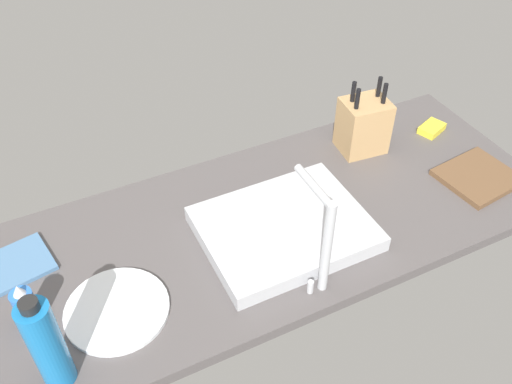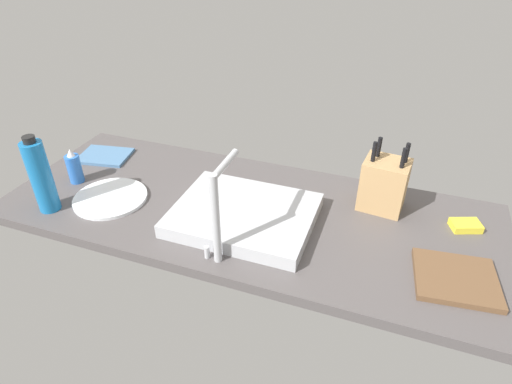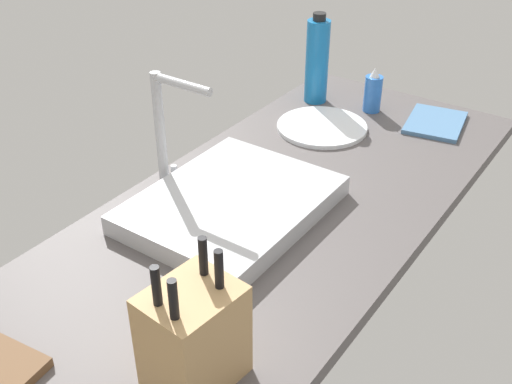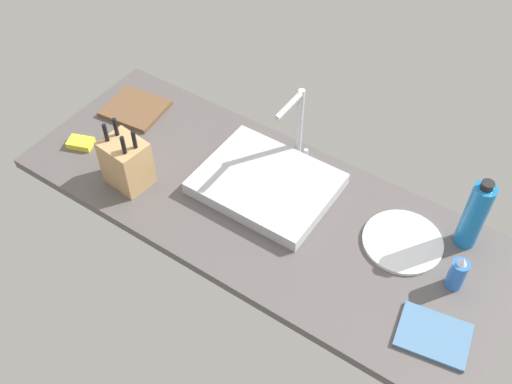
# 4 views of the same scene
# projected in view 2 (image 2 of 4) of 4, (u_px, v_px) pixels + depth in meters

# --- Properties ---
(countertop_slab) EXTENTS (1.68, 0.66, 0.04)m
(countertop_slab) POSITION_uv_depth(u_px,v_px,m) (247.00, 213.00, 1.47)
(countertop_slab) COLOR #514C4C
(countertop_slab) RESTS_ON ground
(sink_basin) EXTENTS (0.45, 0.35, 0.05)m
(sink_basin) POSITION_uv_depth(u_px,v_px,m) (244.00, 215.00, 1.39)
(sink_basin) COLOR #B7BABF
(sink_basin) RESTS_ON countertop_slab
(faucet) EXTENTS (0.06, 0.16, 0.29)m
(faucet) POSITION_uv_depth(u_px,v_px,m) (218.00, 208.00, 1.17)
(faucet) COLOR #B7BABF
(faucet) RESTS_ON countertop_slab
(knife_block) EXTENTS (0.15, 0.13, 0.24)m
(knife_block) POSITION_uv_depth(u_px,v_px,m) (384.00, 184.00, 1.42)
(knife_block) COLOR tan
(knife_block) RESTS_ON countertop_slab
(cutting_board) EXTENTS (0.24, 0.22, 0.02)m
(cutting_board) POSITION_uv_depth(u_px,v_px,m) (456.00, 279.00, 1.17)
(cutting_board) COLOR brown
(cutting_board) RESTS_ON countertop_slab
(soap_bottle) EXTENTS (0.05, 0.05, 0.14)m
(soap_bottle) POSITION_uv_depth(u_px,v_px,m) (74.00, 168.00, 1.58)
(soap_bottle) COLOR blue
(soap_bottle) RESTS_ON countertop_slab
(water_bottle) EXTENTS (0.07, 0.07, 0.27)m
(water_bottle) POSITION_uv_depth(u_px,v_px,m) (41.00, 176.00, 1.39)
(water_bottle) COLOR #1970B7
(water_bottle) RESTS_ON countertop_slab
(dinner_plate) EXTENTS (0.25, 0.25, 0.01)m
(dinner_plate) POSITION_uv_depth(u_px,v_px,m) (110.00, 198.00, 1.50)
(dinner_plate) COLOR white
(dinner_plate) RESTS_ON countertop_slab
(dish_towel) EXTENTS (0.22, 0.18, 0.01)m
(dish_towel) POSITION_uv_depth(u_px,v_px,m) (105.00, 156.00, 1.76)
(dish_towel) COLOR teal
(dish_towel) RESTS_ON countertop_slab
(dish_sponge) EXTENTS (0.11, 0.09, 0.02)m
(dish_sponge) POSITION_uv_depth(u_px,v_px,m) (466.00, 226.00, 1.36)
(dish_sponge) COLOR yellow
(dish_sponge) RESTS_ON countertop_slab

